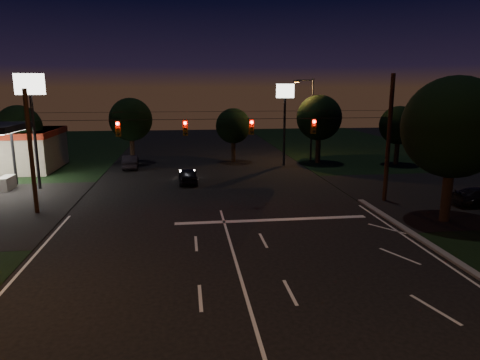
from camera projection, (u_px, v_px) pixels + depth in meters
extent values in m
plane|color=black|center=(254.00, 322.00, 15.00)|extent=(140.00, 140.00, 0.00)
cube|color=black|center=(476.00, 194.00, 33.00)|extent=(20.00, 16.00, 0.02)
cube|color=silver|center=(272.00, 220.00, 26.52)|extent=(12.00, 0.50, 0.01)
cylinder|color=black|center=(384.00, 201.00, 31.03)|extent=(0.30, 0.30, 9.00)
cylinder|color=black|center=(37.00, 213.00, 28.05)|extent=(0.28, 0.28, 8.00)
cylinder|color=black|center=(218.00, 119.00, 28.27)|extent=(24.00, 0.03, 0.03)
cylinder|color=black|center=(218.00, 111.00, 28.16)|extent=(24.00, 0.02, 0.02)
cube|color=#3F3307|center=(118.00, 129.00, 27.58)|extent=(0.32, 0.26, 1.00)
sphere|color=#FF0705|center=(118.00, 124.00, 27.35)|extent=(0.22, 0.22, 0.22)
sphere|color=black|center=(118.00, 129.00, 27.42)|extent=(0.20, 0.20, 0.20)
sphere|color=black|center=(118.00, 134.00, 27.49)|extent=(0.20, 0.20, 0.20)
cube|color=#3F3307|center=(185.00, 128.00, 28.11)|extent=(0.32, 0.26, 1.00)
sphere|color=#FF0705|center=(185.00, 123.00, 27.89)|extent=(0.22, 0.22, 0.22)
sphere|color=black|center=(185.00, 128.00, 27.96)|extent=(0.20, 0.20, 0.20)
sphere|color=black|center=(185.00, 133.00, 28.03)|extent=(0.20, 0.20, 0.20)
cube|color=#3F3307|center=(251.00, 127.00, 28.66)|extent=(0.32, 0.26, 1.00)
sphere|color=#FF0705|center=(252.00, 122.00, 28.43)|extent=(0.22, 0.22, 0.22)
sphere|color=black|center=(252.00, 127.00, 28.50)|extent=(0.20, 0.20, 0.20)
sphere|color=black|center=(252.00, 132.00, 28.57)|extent=(0.20, 0.20, 0.20)
cube|color=#3F3307|center=(313.00, 126.00, 29.19)|extent=(0.32, 0.26, 1.00)
sphere|color=#FF0705|center=(314.00, 122.00, 28.97)|extent=(0.22, 0.22, 0.22)
sphere|color=black|center=(314.00, 127.00, 29.04)|extent=(0.20, 0.20, 0.20)
sphere|color=black|center=(314.00, 131.00, 29.11)|extent=(0.20, 0.20, 0.20)
cube|color=gray|center=(7.00, 183.00, 34.16)|extent=(0.80, 2.00, 1.10)
cylinder|color=black|center=(14.00, 157.00, 35.71)|extent=(0.24, 0.24, 4.80)
cylinder|color=black|center=(35.00, 143.00, 33.79)|extent=(0.24, 0.24, 7.50)
cube|color=white|center=(29.00, 84.00, 32.83)|extent=(2.20, 0.30, 1.60)
cylinder|color=black|center=(284.00, 132.00, 44.33)|extent=(0.24, 0.24, 7.00)
cube|color=white|center=(285.00, 91.00, 43.44)|extent=(1.80, 0.30, 1.40)
cylinder|color=black|center=(312.00, 121.00, 46.49)|extent=(0.20, 0.20, 9.00)
cylinder|color=black|center=(305.00, 80.00, 45.47)|extent=(1.80, 0.12, 0.12)
cube|color=black|center=(297.00, 81.00, 45.38)|extent=(0.60, 0.35, 0.22)
cube|color=orange|center=(297.00, 82.00, 45.40)|extent=(0.45, 0.25, 0.04)
cylinder|color=black|center=(447.00, 189.00, 25.95)|extent=(0.60, 0.60, 4.00)
sphere|color=black|center=(454.00, 127.00, 25.15)|extent=(6.00, 6.00, 6.00)
sphere|color=black|center=(458.00, 129.00, 25.70)|extent=(4.50, 4.50, 4.50)
sphere|color=black|center=(441.00, 129.00, 25.39)|extent=(4.20, 4.20, 4.20)
cylinder|color=black|center=(22.00, 156.00, 41.53)|extent=(0.49, 0.49, 3.00)
sphere|color=black|center=(19.00, 127.00, 40.93)|extent=(4.20, 4.20, 4.20)
sphere|color=black|center=(25.00, 128.00, 41.31)|extent=(3.15, 3.15, 3.15)
sphere|color=black|center=(15.00, 128.00, 41.10)|extent=(2.94, 2.94, 2.94)
cylinder|color=black|center=(132.00, 148.00, 46.62)|extent=(0.52, 0.52, 3.25)
sphere|color=black|center=(131.00, 119.00, 45.97)|extent=(4.60, 4.60, 4.60)
sphere|color=black|center=(135.00, 120.00, 46.39)|extent=(3.45, 3.45, 3.45)
sphere|color=black|center=(127.00, 120.00, 46.16)|extent=(3.22, 3.22, 3.22)
cylinder|color=black|center=(233.00, 149.00, 47.07)|extent=(0.47, 0.47, 2.75)
sphere|color=black|center=(233.00, 126.00, 46.52)|extent=(3.80, 3.80, 3.80)
sphere|color=black|center=(236.00, 127.00, 46.87)|extent=(2.85, 2.85, 2.85)
sphere|color=black|center=(230.00, 126.00, 46.68)|extent=(2.66, 2.66, 2.66)
cylinder|color=black|center=(318.00, 147.00, 46.18)|extent=(0.53, 0.53, 3.40)
sphere|color=black|center=(319.00, 118.00, 45.50)|extent=(4.80, 4.80, 4.80)
sphere|color=black|center=(322.00, 119.00, 45.94)|extent=(3.60, 3.60, 3.60)
sphere|color=black|center=(314.00, 119.00, 45.70)|extent=(3.36, 3.36, 3.36)
cylinder|color=black|center=(397.00, 151.00, 45.29)|extent=(0.48, 0.48, 2.90)
sphere|color=black|center=(399.00, 125.00, 44.71)|extent=(4.00, 4.00, 4.00)
sphere|color=black|center=(401.00, 126.00, 45.08)|extent=(3.00, 3.00, 3.00)
sphere|color=black|center=(394.00, 126.00, 44.87)|extent=(2.80, 2.80, 2.80)
imported|color=black|center=(188.00, 176.00, 36.58)|extent=(1.69, 3.92, 1.32)
imported|color=black|center=(131.00, 162.00, 43.33)|extent=(1.65, 4.18, 1.36)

